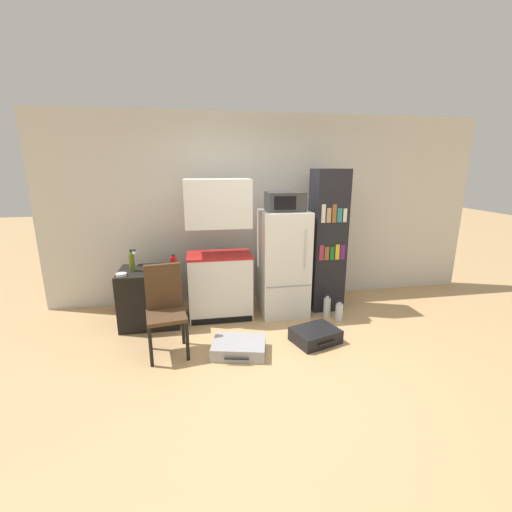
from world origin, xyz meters
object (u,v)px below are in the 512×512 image
(bottle_clear_short, at_px, (135,258))
(bookshelf, at_px, (327,241))
(chair, at_px, (165,303))
(microwave, at_px, (285,201))
(water_bottle_middle, at_px, (339,312))
(water_bottle_front, at_px, (327,307))
(suitcase_small_flat, at_px, (315,335))
(kitchen_hutch, at_px, (219,256))
(refrigerator, at_px, (284,263))
(bottle_olive_oil, at_px, (132,262))
(side_table, at_px, (151,297))
(suitcase_large_flat, at_px, (239,347))
(bottle_ketchup_red, at_px, (173,261))
(bowl, at_px, (121,275))

(bottle_clear_short, bearing_deg, bookshelf, -3.33)
(bottle_clear_short, bearing_deg, chair, -66.08)
(bottle_clear_short, distance_m, chair, 1.13)
(bookshelf, bearing_deg, microwave, -171.92)
(chair, distance_m, water_bottle_middle, 2.24)
(water_bottle_front, bearing_deg, chair, -165.44)
(suitcase_small_flat, bearing_deg, kitchen_hutch, 120.25)
(refrigerator, distance_m, bookshelf, 0.69)
(suitcase_small_flat, relative_size, water_bottle_middle, 2.13)
(kitchen_hutch, height_order, chair, kitchen_hutch)
(refrigerator, height_order, suitcase_small_flat, refrigerator)
(bottle_olive_oil, bearing_deg, refrigerator, 0.91)
(side_table, height_order, chair, chair)
(microwave, relative_size, water_bottle_front, 1.44)
(refrigerator, height_order, suitcase_large_flat, refrigerator)
(suitcase_small_flat, bearing_deg, bottle_clear_short, 134.02)
(chair, height_order, water_bottle_front, chair)
(side_table, relative_size, suitcase_small_flat, 1.22)
(bookshelf, height_order, bottle_ketchup_red, bookshelf)
(bookshelf, bearing_deg, water_bottle_middle, -85.68)
(bottle_ketchup_red, bearing_deg, chair, -93.54)
(bookshelf, bearing_deg, suitcase_large_flat, -142.12)
(bottle_ketchup_red, relative_size, bottle_clear_short, 0.77)
(bottle_ketchup_red, height_order, suitcase_small_flat, bottle_ketchup_red)
(water_bottle_front, relative_size, water_bottle_middle, 1.16)
(microwave, bearing_deg, chair, -152.77)
(side_table, distance_m, bottle_olive_oil, 0.51)
(bottle_olive_oil, height_order, water_bottle_front, bottle_olive_oil)
(side_table, height_order, bottle_clear_short, bottle_clear_short)
(kitchen_hutch, relative_size, water_bottle_middle, 6.44)
(bookshelf, xyz_separation_m, water_bottle_front, (-0.08, -0.33, -0.83))
(side_table, height_order, suitcase_large_flat, side_table)
(bookshelf, distance_m, chair, 2.33)
(side_table, distance_m, suitcase_large_flat, 1.42)
(bottle_olive_oil, xyz_separation_m, bowl, (-0.10, -0.19, -0.10))
(kitchen_hutch, xyz_separation_m, bookshelf, (1.49, 0.05, 0.14))
(bottle_olive_oil, xyz_separation_m, chair, (0.44, -0.74, -0.27))
(microwave, xyz_separation_m, bowl, (-2.03, -0.22, -0.80))
(kitchen_hutch, height_order, bottle_ketchup_red, kitchen_hutch)
(suitcase_large_flat, xyz_separation_m, water_bottle_middle, (1.40, 0.60, 0.05))
(refrigerator, bearing_deg, side_table, -179.31)
(refrigerator, relative_size, bottle_olive_oil, 5.18)
(side_table, relative_size, refrigerator, 0.52)
(chair, bearing_deg, refrigerator, 18.31)
(bottle_olive_oil, xyz_separation_m, suitcase_small_flat, (2.10, -0.84, -0.75))
(water_bottle_front, bearing_deg, kitchen_hutch, 169.02)
(refrigerator, distance_m, microwave, 0.82)
(bottle_clear_short, bearing_deg, side_table, -52.96)
(refrigerator, xyz_separation_m, bowl, (-2.03, -0.22, 0.02))
(bottle_ketchup_red, bearing_deg, microwave, -3.05)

